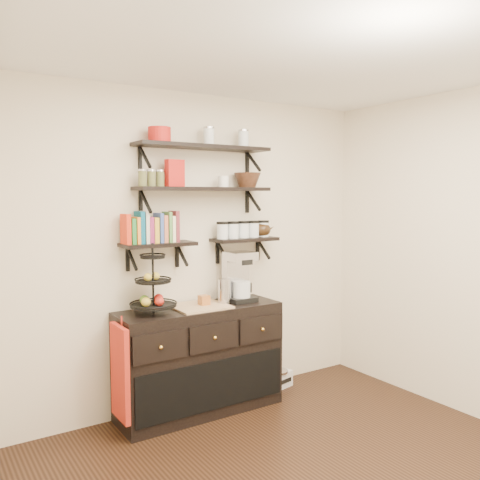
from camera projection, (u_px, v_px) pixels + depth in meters
The scene contains 21 objects.
ceiling at pixel (342, 41), 2.86m from camera, with size 3.50×3.50×0.02m, color white.
back_wall at pixel (197, 250), 4.45m from camera, with size 3.50×0.02×2.70m, color beige.
left_wall at pixel (18, 316), 2.03m from camera, with size 0.02×3.50×2.70m, color beige.
shelf_top at pixel (203, 147), 4.26m from camera, with size 1.20×0.27×0.23m.
shelf_mid at pixel (204, 189), 4.29m from camera, with size 1.20×0.27×0.23m.
shelf_low_left at pixel (158, 245), 4.11m from camera, with size 0.60×0.25×0.23m.
shelf_low_right at pixel (244, 240), 4.57m from camera, with size 0.60×0.25×0.23m.
cookbooks at pixel (152, 229), 4.07m from camera, with size 0.43×0.15×0.26m.
glass_canisters at pixel (243, 231), 4.55m from camera, with size 0.54×0.10×0.13m.
sideboard at pixel (200, 359), 4.27m from camera, with size 1.40×0.50×0.92m.
fruit_stand at pixel (153, 290), 4.00m from camera, with size 0.36×0.36×0.53m.
candle at pixel (204, 300), 4.25m from camera, with size 0.08×0.08×0.08m, color #A15925.
coffee_maker at pixel (239, 278), 4.46m from camera, with size 0.25×0.24×0.44m.
thermal_carafe at pixel (225, 292), 4.33m from camera, with size 0.11×0.11×0.22m, color silver.
apron at pixel (120, 373), 3.79m from camera, with size 0.04×0.31×0.71m, color #A02111.
radio at pixel (278, 379), 4.84m from camera, with size 0.31×0.23×0.17m.
recipe_box at pixel (175, 173), 4.13m from camera, with size 0.16×0.06×0.22m, color red.
walnut_bowl at pixel (247, 180), 4.52m from camera, with size 0.24×0.24×0.13m, color black, non-canonical shape.
ramekins at pixel (223, 182), 4.38m from camera, with size 0.09×0.09×0.10m, color white.
teapot at pixel (262, 229), 4.67m from camera, with size 0.20×0.15×0.15m, color black, non-canonical shape.
red_pot at pixel (159, 135), 4.03m from camera, with size 0.18×0.18×0.12m, color red.
Camera 1 is at (-2.09, -2.16, 1.83)m, focal length 38.00 mm.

